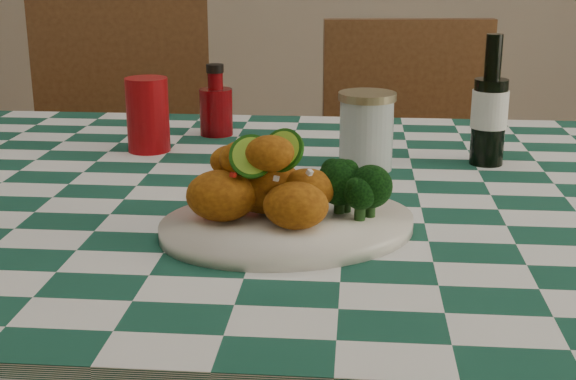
# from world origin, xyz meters

# --- Properties ---
(plate) EXTENTS (0.39, 0.35, 0.02)m
(plate) POSITION_xyz_m (0.03, -0.18, 0.80)
(plate) COLOR white
(plate) RESTS_ON dining_table
(fried_chicken_pile) EXTENTS (0.16, 0.12, 0.10)m
(fried_chicken_pile) POSITION_xyz_m (0.01, -0.18, 0.86)
(fried_chicken_pile) COLOR #AE6310
(fried_chicken_pile) RESTS_ON plate
(broccoli_side) EXTENTS (0.09, 0.09, 0.07)m
(broccoli_side) POSITION_xyz_m (0.11, -0.17, 0.84)
(broccoli_side) COLOR black
(broccoli_side) RESTS_ON plate
(red_tumbler) EXTENTS (0.09, 0.09, 0.13)m
(red_tumbler) POSITION_xyz_m (-0.24, 0.21, 0.85)
(red_tumbler) COLOR #98080C
(red_tumbler) RESTS_ON dining_table
(ketchup_bottle) EXTENTS (0.07, 0.07, 0.13)m
(ketchup_bottle) POSITION_xyz_m (-0.14, 0.34, 0.85)
(ketchup_bottle) COLOR #6A0509
(ketchup_bottle) RESTS_ON dining_table
(mason_jar) EXTENTS (0.12, 0.12, 0.12)m
(mason_jar) POSITION_xyz_m (0.13, 0.12, 0.85)
(mason_jar) COLOR #B2BCBA
(mason_jar) RESTS_ON dining_table
(beer_bottle) EXTENTS (0.07, 0.07, 0.21)m
(beer_bottle) POSITION_xyz_m (0.33, 0.17, 0.89)
(beer_bottle) COLOR black
(beer_bottle) RESTS_ON dining_table
(wooden_chair_left) EXTENTS (0.55, 0.57, 1.01)m
(wooden_chair_left) POSITION_xyz_m (-0.46, 0.76, 0.50)
(wooden_chair_left) COLOR #472814
(wooden_chair_left) RESTS_ON ground
(wooden_chair_right) EXTENTS (0.48, 0.50, 0.95)m
(wooden_chair_right) POSITION_xyz_m (0.26, 0.77, 0.47)
(wooden_chair_right) COLOR #472814
(wooden_chair_right) RESTS_ON ground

